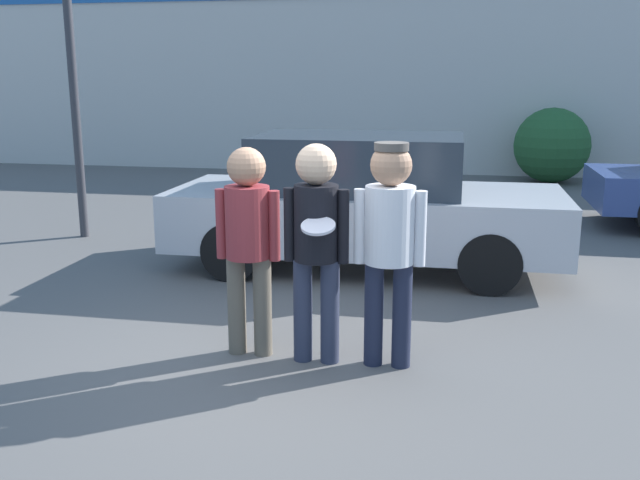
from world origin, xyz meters
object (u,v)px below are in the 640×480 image
Objects in this scene: parked_car_near at (364,203)px; shrub at (552,145)px; person_middle_with_frisbee at (316,234)px; person_right at (390,233)px; person_left at (248,233)px.

parked_car_near is 2.86× the size of shrub.
person_middle_with_frisbee reaches higher than parked_car_near.
person_right is 2.96m from parked_car_near.
parked_car_near is 8.14m from shrub.
person_right is 0.39× the size of parked_car_near.
person_right reaches higher than shrub.
person_right is at bearing -78.99° from parked_car_near.
person_left is 2.92m from parked_car_near.
person_middle_with_frisbee is at bearing -177.94° from person_right.
shrub is at bearing 70.94° from person_left.
person_left is 0.38× the size of parked_car_near.
parked_car_near is (0.00, 2.91, -0.26)m from person_middle_with_frisbee.
person_right reaches higher than person_middle_with_frisbee.
person_left is 11.02m from shrub.
parked_car_near is (-0.56, 2.89, -0.29)m from person_right.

